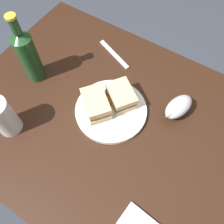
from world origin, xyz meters
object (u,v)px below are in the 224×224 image
object	(u,v)px
pint_glass	(4,118)
cider_bottle	(28,55)
gravy_boat	(178,107)
fork	(114,54)
sandwich_half_right	(96,104)
sandwich_half_left	(121,96)
plate	(111,110)

from	to	relation	value
pint_glass	cider_bottle	distance (m)	0.23
gravy_boat	cider_bottle	xyz separation A→B (m)	(0.53, 0.14, 0.07)
pint_glass	fork	bearing A→B (deg)	-105.10
cider_bottle	fork	distance (m)	0.34
sandwich_half_right	gravy_boat	bearing A→B (deg)	-149.04
sandwich_half_left	pint_glass	xyz separation A→B (m)	(0.27, 0.28, 0.02)
sandwich_half_right	cider_bottle	xyz separation A→B (m)	(0.29, -0.01, 0.06)
sandwich_half_right	plate	bearing A→B (deg)	-149.14
sandwich_half_left	sandwich_half_right	distance (m)	0.09
pint_glass	fork	distance (m)	0.49
plate	cider_bottle	bearing A→B (deg)	3.34
plate	sandwich_half_right	xyz separation A→B (m)	(0.04, 0.03, 0.04)
fork	plate	bearing A→B (deg)	140.92
sandwich_half_right	fork	xyz separation A→B (m)	(0.09, -0.26, -0.05)
sandwich_half_right	fork	bearing A→B (deg)	-70.83
sandwich_half_right	fork	size ratio (longest dim) A/B	0.76
sandwich_half_left	gravy_boat	xyz separation A→B (m)	(-0.19, -0.07, -0.00)
plate	sandwich_half_left	xyz separation A→B (m)	(-0.01, -0.05, 0.04)
pint_glass	gravy_boat	distance (m)	0.58
gravy_boat	plate	bearing A→B (deg)	30.98
pint_glass	sandwich_half_left	bearing A→B (deg)	-133.39
pint_glass	fork	xyz separation A→B (m)	(-0.13, -0.47, -0.06)
fork	sandwich_half_left	bearing A→B (deg)	149.29
plate	sandwich_half_left	distance (m)	0.06
gravy_boat	cider_bottle	bearing A→B (deg)	14.61
sandwich_half_left	fork	size ratio (longest dim) A/B	0.74
pint_glass	cider_bottle	world-z (taller)	cider_bottle
pint_glass	cider_bottle	size ratio (longest dim) A/B	0.52
cider_bottle	plate	bearing A→B (deg)	-176.66
sandwich_half_right	pint_glass	bearing A→B (deg)	44.25
plate	sandwich_half_left	size ratio (longest dim) A/B	1.90
plate	cider_bottle	size ratio (longest dim) A/B	0.91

